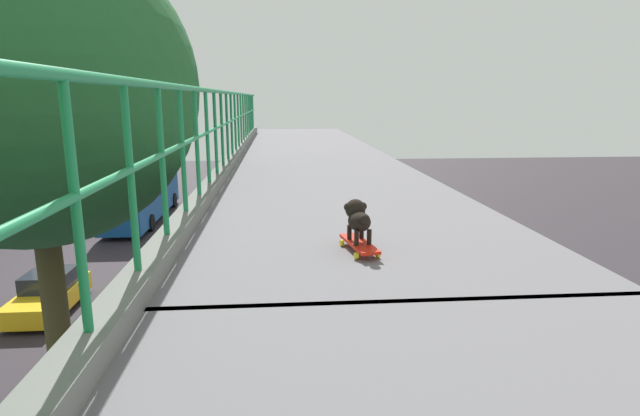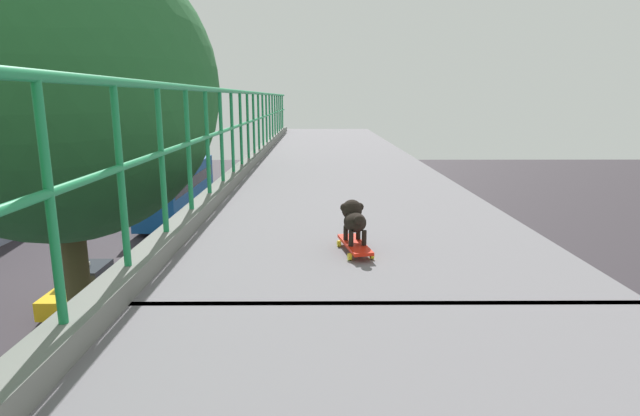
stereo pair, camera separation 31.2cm
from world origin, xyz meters
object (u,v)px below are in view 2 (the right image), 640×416
(toy_skateboard, at_px, (355,245))
(small_dog, at_px, (354,217))
(car_yellow_cab_sixth, at_px, (85,287))
(city_bus, at_px, (178,187))
(car_red_taxi_fifth, at_px, (142,333))

(toy_skateboard, bearing_deg, small_dog, 97.76)
(car_yellow_cab_sixth, xyz_separation_m, city_bus, (-0.27, 13.95, 1.26))
(city_bus, relative_size, toy_skateboard, 18.63)
(car_red_taxi_fifth, bearing_deg, city_bus, 101.61)
(car_red_taxi_fifth, bearing_deg, toy_skateboard, -61.53)
(car_yellow_cab_sixth, relative_size, toy_skateboard, 6.87)
(car_yellow_cab_sixth, bearing_deg, small_dog, -57.51)
(car_yellow_cab_sixth, height_order, toy_skateboard, toy_skateboard)
(car_red_taxi_fifth, xyz_separation_m, toy_skateboard, (5.38, -9.93, 5.58))
(city_bus, xyz_separation_m, toy_skateboard, (9.05, -27.77, 4.41))
(car_yellow_cab_sixth, xyz_separation_m, small_dog, (8.78, -13.78, 5.88))
(car_red_taxi_fifth, relative_size, city_bus, 0.43)
(car_yellow_cab_sixth, relative_size, small_dog, 10.67)
(car_red_taxi_fifth, relative_size, toy_skateboard, 8.02)
(city_bus, height_order, toy_skateboard, toy_skateboard)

